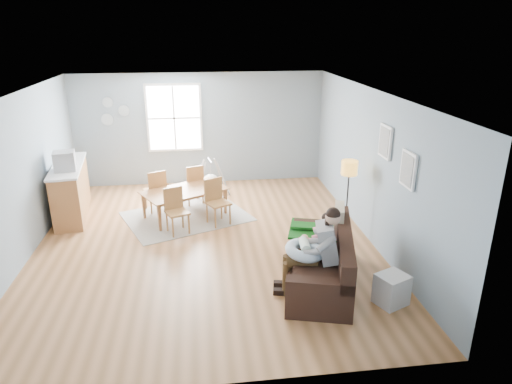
{
  "coord_description": "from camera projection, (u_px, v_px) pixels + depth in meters",
  "views": [
    {
      "loc": [
        -0.05,
        -7.51,
        3.73
      ],
      "look_at": [
        0.9,
        -0.13,
        1.0
      ],
      "focal_mm": 32.0,
      "sensor_mm": 36.0,
      "label": 1
    }
  ],
  "objects": [
    {
      "name": "rug",
      "position": [
        187.0,
        216.0,
        9.45
      ],
      "size": [
        2.87,
        2.56,
        0.01
      ],
      "primitive_type": "cube",
      "rotation": [
        0.0,
        0.0,
        0.39
      ],
      "color": "gray",
      "rests_on": "room"
    },
    {
      "name": "pictures",
      "position": [
        396.0,
        155.0,
        7.03
      ],
      "size": [
        0.05,
        1.34,
        0.74
      ],
      "color": "white",
      "rests_on": "room"
    },
    {
      "name": "baby_swing",
      "position": [
        211.0,
        178.0,
        10.73
      ],
      "size": [
        0.88,
        0.89,
        0.79
      ],
      "color": "#A4A3A8",
      "rests_on": "room"
    },
    {
      "name": "green_throw",
      "position": [
        319.0,
        230.0,
        7.54
      ],
      "size": [
        1.16,
        1.05,
        0.04
      ],
      "primitive_type": "cube",
      "rotation": [
        0.0,
        0.0,
        -0.29
      ],
      "color": "#124E16",
      "rests_on": "sofa"
    },
    {
      "name": "wall_plates",
      "position": [
        113.0,
        112.0,
        10.65
      ],
      "size": [
        0.67,
        0.02,
        0.66
      ],
      "color": "#A8C1CA",
      "rests_on": "room"
    },
    {
      "name": "room",
      "position": [
        200.0,
        110.0,
        7.45
      ],
      "size": [
        8.4,
        9.4,
        3.9
      ],
      "color": "#945F34"
    },
    {
      "name": "infant",
      "position": [
        305.0,
        244.0,
        6.59
      ],
      "size": [
        0.18,
        0.4,
        0.15
      ],
      "color": "silver",
      "rests_on": "nursing_pillow"
    },
    {
      "name": "floor_lamp",
      "position": [
        349.0,
        174.0,
        8.24
      ],
      "size": [
        0.29,
        0.29,
        1.45
      ],
      "color": "black",
      "rests_on": "room"
    },
    {
      "name": "window",
      "position": [
        174.0,
        118.0,
        10.87
      ],
      "size": [
        1.32,
        0.08,
        1.62
      ],
      "color": "white",
      "rests_on": "room"
    },
    {
      "name": "beige_pillow",
      "position": [
        339.0,
        221.0,
        7.28
      ],
      "size": [
        0.3,
        0.54,
        0.52
      ],
      "primitive_type": "cube",
      "rotation": [
        0.0,
        0.0,
        -0.31
      ],
      "color": "tan",
      "rests_on": "sofa"
    },
    {
      "name": "counter",
      "position": [
        71.0,
        190.0,
        9.37
      ],
      "size": [
        0.81,
        2.0,
        1.09
      ],
      "color": "brown",
      "rests_on": "room"
    },
    {
      "name": "chair_ne",
      "position": [
        194.0,
        182.0,
        9.94
      ],
      "size": [
        0.53,
        0.53,
        0.9
      ],
      "color": "olive",
      "rests_on": "rug"
    },
    {
      "name": "chair_nw",
      "position": [
        156.0,
        188.0,
        9.55
      ],
      "size": [
        0.55,
        0.55,
        0.91
      ],
      "color": "olive",
      "rests_on": "rug"
    },
    {
      "name": "dining_table",
      "position": [
        186.0,
        204.0,
        9.35
      ],
      "size": [
        1.88,
        1.59,
        0.58
      ],
      "primitive_type": "imported",
      "rotation": [
        0.0,
        0.0,
        0.5
      ],
      "color": "brown",
      "rests_on": "rug"
    },
    {
      "name": "nursing_pillow",
      "position": [
        305.0,
        250.0,
        6.59
      ],
      "size": [
        0.76,
        0.75,
        0.23
      ],
      "primitive_type": "torus",
      "rotation": [
        0.0,
        0.14,
        -0.39
      ],
      "color": "silver",
      "rests_on": "father"
    },
    {
      "name": "monitor",
      "position": [
        64.0,
        161.0,
        8.79
      ],
      "size": [
        0.45,
        0.43,
        0.37
      ],
      "color": "#A4A3A8",
      "rests_on": "counter"
    },
    {
      "name": "storage_cube",
      "position": [
        391.0,
        290.0,
        6.43
      ],
      "size": [
        0.52,
        0.49,
        0.45
      ],
      "color": "silver",
      "rests_on": "room"
    },
    {
      "name": "sofa",
      "position": [
        324.0,
        264.0,
        6.96
      ],
      "size": [
        1.42,
        2.28,
        0.86
      ],
      "color": "black",
      "rests_on": "room"
    },
    {
      "name": "father",
      "position": [
        316.0,
        248.0,
        6.55
      ],
      "size": [
        0.98,
        0.54,
        1.35
      ],
      "color": "gray",
      "rests_on": "sofa"
    },
    {
      "name": "toddler",
      "position": [
        320.0,
        233.0,
        7.01
      ],
      "size": [
        0.57,
        0.38,
        0.85
      ],
      "color": "silver",
      "rests_on": "sofa"
    },
    {
      "name": "chair_sw",
      "position": [
        176.0,
        208.0,
        8.61
      ],
      "size": [
        0.51,
        0.51,
        0.87
      ],
      "color": "olive",
      "rests_on": "rug"
    },
    {
      "name": "chair_se",
      "position": [
        216.0,
        199.0,
        8.99
      ],
      "size": [
        0.55,
        0.55,
        0.91
      ],
      "color": "olive",
      "rests_on": "rug"
    }
  ]
}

